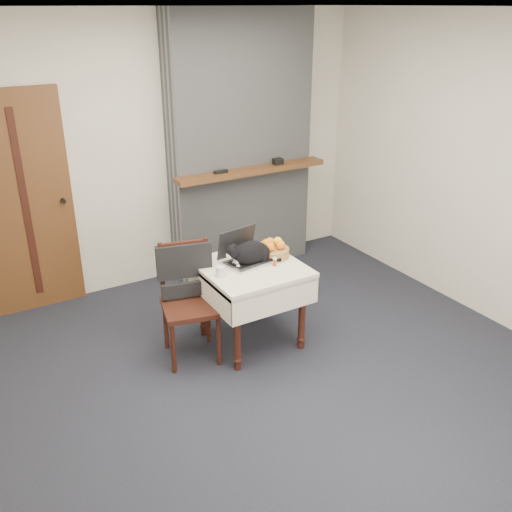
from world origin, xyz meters
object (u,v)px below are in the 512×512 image
at_px(door, 25,205).
at_px(cat, 251,253).
at_px(laptop, 243,254).
at_px(fruit_basket, 273,250).
at_px(side_table, 251,278).
at_px(chair, 187,284).
at_px(cream_jar, 220,272).
at_px(pill_bottle, 275,262).

bearing_deg(door, cat, -46.78).
distance_m(laptop, cat, 0.08).
distance_m(door, fruit_basket, 2.23).
height_order(side_table, laptop, laptop).
xyz_separation_m(door, fruit_basket, (1.65, -1.48, -0.24)).
bearing_deg(side_table, chair, 164.52).
relative_size(laptop, fruit_basket, 1.56).
xyz_separation_m(laptop, fruit_basket, (0.26, -0.04, -0.01)).
distance_m(side_table, chair, 0.52).
distance_m(side_table, cream_jar, 0.34).
xyz_separation_m(door, chair, (0.90, -1.41, -0.40)).
bearing_deg(fruit_basket, cream_jar, -168.37).
relative_size(cat, pill_bottle, 6.40).
xyz_separation_m(side_table, fruit_basket, (0.25, 0.07, 0.17)).
bearing_deg(laptop, cat, -75.77).
height_order(cream_jar, pill_bottle, cream_jar).
relative_size(side_table, laptop, 1.92).
bearing_deg(chair, door, 135.87).
distance_m(cat, cream_jar, 0.34).
bearing_deg(fruit_basket, laptop, 171.94).
bearing_deg(laptop, side_table, -93.69).
bearing_deg(door, side_table, -47.87).
height_order(pill_bottle, fruit_basket, fruit_basket).
bearing_deg(pill_bottle, fruit_basket, 61.69).
height_order(side_table, cream_jar, cream_jar).
relative_size(door, side_table, 2.56).
height_order(laptop, cat, laptop).
bearing_deg(laptop, fruit_basket, -17.60).
xyz_separation_m(laptop, pill_bottle, (0.17, -0.20, -0.03)).
height_order(door, laptop, door).
height_order(cat, pill_bottle, cat).
relative_size(pill_bottle, chair, 0.07).
distance_m(pill_bottle, fruit_basket, 0.19).
bearing_deg(cream_jar, laptop, 27.45).
height_order(cat, chair, chair).
xyz_separation_m(cream_jar, pill_bottle, (0.46, -0.05, -0.00)).
bearing_deg(side_table, pill_bottle, -30.45).
relative_size(side_table, pill_bottle, 11.09).
xyz_separation_m(side_table, pill_bottle, (0.16, -0.10, 0.15)).
bearing_deg(chair, pill_bottle, -6.03).
xyz_separation_m(door, side_table, (1.40, -1.55, -0.41)).
height_order(cat, fruit_basket, cat).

